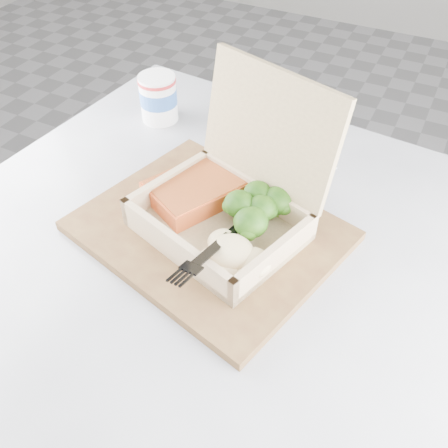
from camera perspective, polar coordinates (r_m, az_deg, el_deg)
The scene contains 10 objects.
floor at distance 1.74m, azimuth -6.26°, elevation -0.77°, with size 4.00×4.00×0.00m, color #9A999F.
cafe_table at distance 0.83m, azimuth -1.69°, elevation -11.35°, with size 0.85×0.85×0.72m.
serving_tray at distance 0.69m, azimuth -1.71°, elevation -0.77°, with size 0.34×0.27×0.01m, color brown.
takeout_container at distance 0.67m, azimuth 1.24°, elevation 3.58°, with size 0.26×0.25×0.20m.
salmon_fillet at distance 0.71m, azimuth -3.30°, elevation 3.91°, with size 0.10×0.13×0.03m, color #DE5A2B.
broccoli_pile at distance 0.67m, azimuth 4.28°, elevation 1.20°, with size 0.11×0.11×0.04m, color #366516, non-canonical shape.
mashed_potatoes at distance 0.62m, azimuth 0.73°, elevation -3.25°, with size 0.09×0.08×0.03m, color #FAE6A2.
plastic_fork at distance 0.63m, azimuth 0.35°, elevation -1.05°, with size 0.02×0.16×0.04m.
paper_cup at distance 0.92m, azimuth -7.52°, elevation 14.22°, with size 0.07×0.07×0.08m.
receipt at distance 0.80m, azimuth 7.18°, elevation 5.38°, with size 0.08×0.15×0.00m, color white.
Camera 1 is at (0.71, -1.01, 1.22)m, focal length 40.00 mm.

